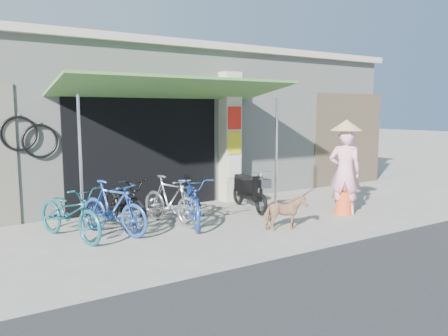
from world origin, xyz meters
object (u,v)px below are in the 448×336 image
bike_blue (113,208)px  bike_navy (193,200)px  bike_black (125,201)px  bike_teal (70,212)px  bike_silver (170,200)px  street_dog (285,213)px  nun (345,168)px  moped (248,191)px

bike_blue → bike_navy: size_ratio=0.87×
bike_black → bike_teal: bearing=-167.9°
bike_blue → bike_silver: bike_blue is taller
street_dog → nun: 1.97m
bike_teal → bike_blue: bike_blue is taller
bike_teal → street_dog: size_ratio=2.29×
bike_teal → nun: bearing=-31.5°
bike_black → nun: nun is taller
bike_navy → street_dog: 1.71m
street_dog → nun: size_ratio=0.39×
bike_teal → moped: bike_teal is taller
bike_blue → bike_silver: 1.13m
bike_black → bike_silver: size_ratio=1.17×
bike_teal → street_dog: (3.36, -1.44, -0.14)m
bike_teal → bike_black: (1.04, 0.33, 0.01)m
bike_silver → moped: size_ratio=0.96×
street_dog → nun: (1.84, 0.33, 0.63)m
bike_teal → bike_silver: bearing=-18.5°
bike_silver → moped: (1.94, 0.24, -0.05)m
bike_blue → bike_silver: bearing=-20.8°
bike_silver → nun: size_ratio=0.78×
bike_black → bike_navy: bearing=-31.3°
bike_silver → nun: nun is taller
moped → bike_teal: bearing=-166.6°
bike_teal → nun: (5.20, -1.11, 0.49)m
bike_teal → bike_navy: 2.18m
bike_blue → moped: bearing=-20.0°
bike_teal → bike_black: 1.10m
bike_blue → bike_black: 0.54m
bike_teal → bike_silver: bike_silver is taller
bike_silver → street_dog: bearing=-60.5°
bike_black → bike_silver: 0.83m
bike_navy → street_dog: size_ratio=2.35×
bike_black → moped: bike_black is taller
moped → nun: nun is taller
bike_silver → moped: 1.96m
bike_blue → bike_black: bike_black is taller
bike_blue → moped: 3.09m
bike_navy → street_dog: bike_navy is taller
bike_black → bike_navy: (1.13, -0.55, -0.00)m
bike_teal → nun: size_ratio=0.89×
bike_blue → nun: 4.64m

